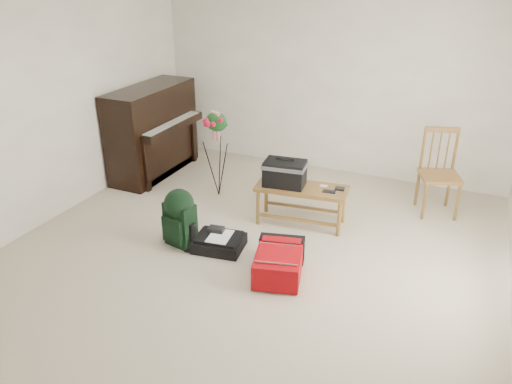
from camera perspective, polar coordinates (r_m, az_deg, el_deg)
The scene contains 11 objects.
floor at distance 5.21m, azimuth -1.27°, elevation -7.74°, with size 5.00×5.50×0.01m, color #B8A994.
ceiling at distance 4.39m, azimuth -1.60°, elevation 20.85°, with size 5.00×5.50×0.01m, color white.
wall_back at distance 7.13m, azimuth 8.36°, elevation 12.08°, with size 5.00×0.04×2.50m, color white.
wall_left at distance 6.12m, azimuth -23.29°, elevation 8.14°, with size 0.04×5.50×2.50m, color white.
piano at distance 7.24m, azimuth -11.64°, elevation 6.67°, with size 0.71×1.50×1.25m.
bench at distance 5.70m, azimuth 3.96°, elevation 1.71°, with size 1.09×0.54×0.80m.
dining_chair at distance 6.35m, azimuth 20.34°, elevation 2.00°, with size 0.57×0.57×1.03m.
red_suitcase at distance 4.94m, azimuth 2.84°, elevation -7.72°, with size 0.59×0.75×0.28m.
black_duffel at distance 5.38m, azimuth -4.25°, elevation -5.70°, with size 0.57×0.48×0.22m.
green_backpack at distance 5.36m, azimuth -8.73°, elevation -2.63°, with size 0.36×0.33×0.65m.
flower_stand at distance 6.39m, azimuth -4.42°, elevation 4.30°, with size 0.45×0.45×1.16m.
Camera 1 is at (1.90, -3.94, 2.82)m, focal length 35.00 mm.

